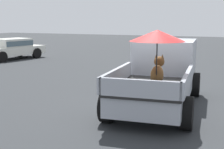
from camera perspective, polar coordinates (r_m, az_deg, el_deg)
name	(u,v)px	position (r m, az deg, el deg)	size (l,w,h in m)	color
ground_plane	(157,107)	(9.67, 8.05, -5.74)	(80.00, 80.00, 0.00)	#2D3033
pickup_truck_main	(161,72)	(9.85, 8.64, 0.40)	(5.22, 2.69, 2.32)	black
parked_sedan_near	(12,48)	(21.82, -17.36, 4.56)	(4.57, 2.64, 1.33)	black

